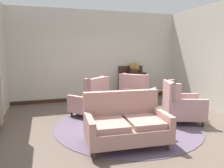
{
  "coord_description": "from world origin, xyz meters",
  "views": [
    {
      "loc": [
        -1.84,
        -4.29,
        1.77
      ],
      "look_at": [
        -0.23,
        0.79,
        0.92
      ],
      "focal_mm": 34.64,
      "sensor_mm": 36.0,
      "label": 1
    }
  ],
  "objects_px": {
    "armchair_beside_settee": "(180,105)",
    "side_table": "(168,100)",
    "armchair_far_left": "(137,96)",
    "gramophone": "(135,66)",
    "settee": "(126,124)",
    "porcelain_vase": "(127,96)",
    "armchair_foreground_right": "(91,100)",
    "coffee_table": "(127,105)",
    "sideboard": "(132,84)"
  },
  "relations": [
    {
      "from": "armchair_far_left",
      "to": "armchair_foreground_right",
      "type": "bearing_deg",
      "value": 54.15
    },
    {
      "from": "side_table",
      "to": "gramophone",
      "type": "bearing_deg",
      "value": 93.24
    },
    {
      "from": "armchair_foreground_right",
      "to": "sideboard",
      "type": "relative_size",
      "value": 0.95
    },
    {
      "from": "armchair_beside_settee",
      "to": "side_table",
      "type": "bearing_deg",
      "value": 13.87
    },
    {
      "from": "armchair_far_left",
      "to": "coffee_table",
      "type": "bearing_deg",
      "value": 100.82
    },
    {
      "from": "porcelain_vase",
      "to": "gramophone",
      "type": "xyz_separation_m",
      "value": [
        1.17,
        2.25,
        0.56
      ]
    },
    {
      "from": "coffee_table",
      "to": "gramophone",
      "type": "bearing_deg",
      "value": 62.54
    },
    {
      "from": "coffee_table",
      "to": "settee",
      "type": "xyz_separation_m",
      "value": [
        -0.51,
        -1.21,
        -0.02
      ]
    },
    {
      "from": "armchair_far_left",
      "to": "side_table",
      "type": "relative_size",
      "value": 1.79
    },
    {
      "from": "settee",
      "to": "armchair_foreground_right",
      "type": "bearing_deg",
      "value": 101.47
    },
    {
      "from": "armchair_beside_settee",
      "to": "porcelain_vase",
      "type": "bearing_deg",
      "value": 89.61
    },
    {
      "from": "armchair_far_left",
      "to": "porcelain_vase",
      "type": "bearing_deg",
      "value": 100.71
    },
    {
      "from": "settee",
      "to": "armchair_foreground_right",
      "type": "height_order",
      "value": "armchair_foreground_right"
    },
    {
      "from": "coffee_table",
      "to": "armchair_beside_settee",
      "type": "distance_m",
      "value": 1.29
    },
    {
      "from": "coffee_table",
      "to": "settee",
      "type": "bearing_deg",
      "value": -113.05
    },
    {
      "from": "coffee_table",
      "to": "armchair_far_left",
      "type": "xyz_separation_m",
      "value": [
        0.62,
        0.81,
        0.04
      ]
    },
    {
      "from": "coffee_table",
      "to": "armchair_beside_settee",
      "type": "relative_size",
      "value": 0.78
    },
    {
      "from": "coffee_table",
      "to": "armchair_beside_settee",
      "type": "xyz_separation_m",
      "value": [
        1.21,
        -0.46,
        0.02
      ]
    },
    {
      "from": "settee",
      "to": "side_table",
      "type": "height_order",
      "value": "settee"
    },
    {
      "from": "porcelain_vase",
      "to": "side_table",
      "type": "relative_size",
      "value": 0.48
    },
    {
      "from": "settee",
      "to": "armchair_far_left",
      "type": "distance_m",
      "value": 2.32
    },
    {
      "from": "porcelain_vase",
      "to": "armchair_foreground_right",
      "type": "height_order",
      "value": "armchair_foreground_right"
    },
    {
      "from": "armchair_far_left",
      "to": "side_table",
      "type": "distance_m",
      "value": 0.88
    },
    {
      "from": "settee",
      "to": "side_table",
      "type": "distance_m",
      "value": 2.3
    },
    {
      "from": "armchair_foreground_right",
      "to": "side_table",
      "type": "relative_size",
      "value": 1.65
    },
    {
      "from": "armchair_far_left",
      "to": "armchair_foreground_right",
      "type": "distance_m",
      "value": 1.4
    },
    {
      "from": "armchair_far_left",
      "to": "armchair_foreground_right",
      "type": "height_order",
      "value": "armchair_far_left"
    },
    {
      "from": "porcelain_vase",
      "to": "sideboard",
      "type": "height_order",
      "value": "sideboard"
    },
    {
      "from": "sideboard",
      "to": "gramophone",
      "type": "height_order",
      "value": "gramophone"
    },
    {
      "from": "armchair_far_left",
      "to": "side_table",
      "type": "height_order",
      "value": "armchair_far_left"
    },
    {
      "from": "settee",
      "to": "armchair_far_left",
      "type": "relative_size",
      "value": 1.28
    },
    {
      "from": "side_table",
      "to": "armchair_far_left",
      "type": "bearing_deg",
      "value": 138.12
    },
    {
      "from": "settee",
      "to": "gramophone",
      "type": "relative_size",
      "value": 2.96
    },
    {
      "from": "sideboard",
      "to": "armchair_beside_settee",
      "type": "bearing_deg",
      "value": -88.12
    },
    {
      "from": "coffee_table",
      "to": "gramophone",
      "type": "relative_size",
      "value": 1.62
    },
    {
      "from": "settee",
      "to": "armchair_far_left",
      "type": "xyz_separation_m",
      "value": [
        1.14,
        2.02,
        0.05
      ]
    },
    {
      "from": "porcelain_vase",
      "to": "armchair_far_left",
      "type": "height_order",
      "value": "armchair_far_left"
    },
    {
      "from": "side_table",
      "to": "sideboard",
      "type": "height_order",
      "value": "sideboard"
    },
    {
      "from": "armchair_far_left",
      "to": "sideboard",
      "type": "bearing_deg",
      "value": -59.54
    },
    {
      "from": "armchair_foreground_right",
      "to": "side_table",
      "type": "height_order",
      "value": "armchair_foreground_right"
    },
    {
      "from": "gramophone",
      "to": "armchair_beside_settee",
      "type": "bearing_deg",
      "value": -89.1
    },
    {
      "from": "settee",
      "to": "gramophone",
      "type": "xyz_separation_m",
      "value": [
        1.68,
        3.45,
        0.82
      ]
    },
    {
      "from": "settee",
      "to": "armchair_beside_settee",
      "type": "bearing_deg",
      "value": 27.35
    },
    {
      "from": "porcelain_vase",
      "to": "coffee_table",
      "type": "bearing_deg",
      "value": 43.09
    },
    {
      "from": "coffee_table",
      "to": "settee",
      "type": "relative_size",
      "value": 0.55
    },
    {
      "from": "coffee_table",
      "to": "settee",
      "type": "distance_m",
      "value": 1.31
    },
    {
      "from": "settee",
      "to": "gramophone",
      "type": "distance_m",
      "value": 3.93
    },
    {
      "from": "porcelain_vase",
      "to": "armchair_beside_settee",
      "type": "bearing_deg",
      "value": -20.28
    },
    {
      "from": "armchair_beside_settee",
      "to": "side_table",
      "type": "xyz_separation_m",
      "value": [
        0.07,
        0.68,
        -0.02
      ]
    },
    {
      "from": "porcelain_vase",
      "to": "armchair_foreground_right",
      "type": "relative_size",
      "value": 0.29
    }
  ]
}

